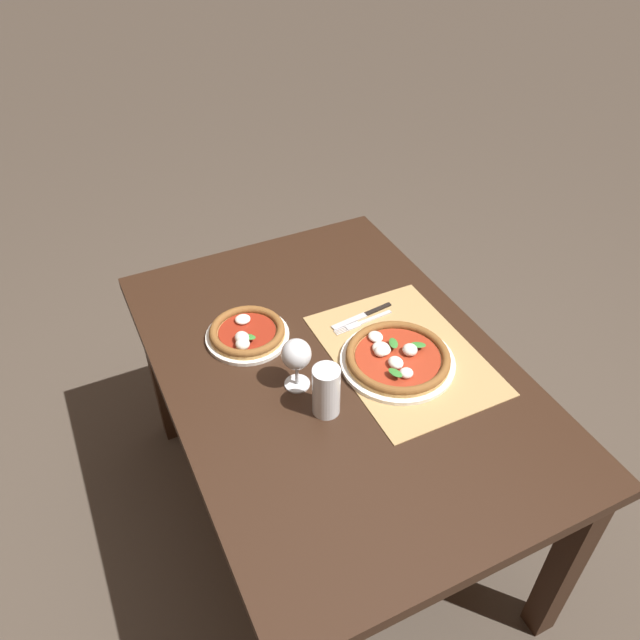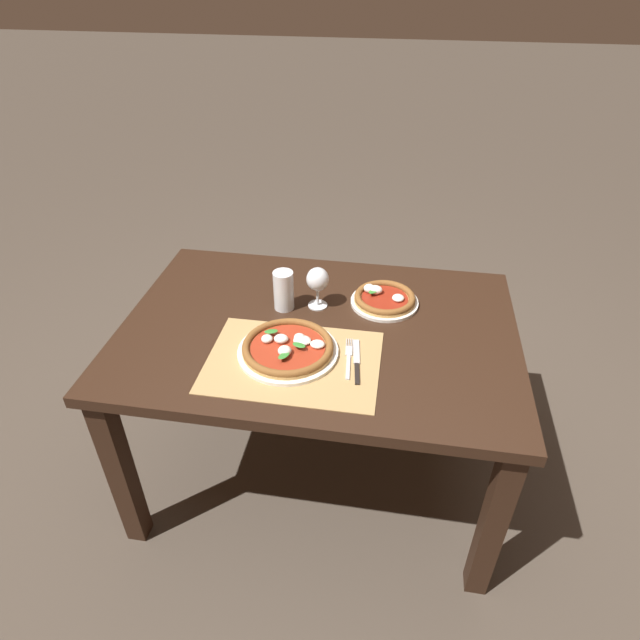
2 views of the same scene
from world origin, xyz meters
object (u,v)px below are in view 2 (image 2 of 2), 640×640
at_px(wine_glass, 318,281).
at_px(pint_glass, 284,291).
at_px(pizza_far, 384,299).
at_px(fork, 349,358).
at_px(pizza_near, 288,348).
at_px(knife, 357,361).

relative_size(wine_glass, pint_glass, 1.07).
bearing_deg(pint_glass, pizza_far, 13.53).
relative_size(pizza_far, fork, 1.22).
bearing_deg(wine_glass, pint_glass, -165.74).
bearing_deg(pizza_far, pint_glass, -166.47).
bearing_deg(pint_glass, fork, -43.84).
height_order(wine_glass, fork, wine_glass).
distance_m(pint_glass, fork, 0.37).
relative_size(pizza_near, knife, 1.50).
xyz_separation_m(pint_glass, fork, (0.26, -0.25, -0.06)).
height_order(pizza_near, wine_glass, wine_glass).
bearing_deg(pint_glass, wine_glass, 14.26).
bearing_deg(fork, knife, -22.57).
bearing_deg(knife, fork, 157.43).
xyz_separation_m(pizza_near, pint_glass, (-0.07, 0.25, 0.05)).
height_order(pizza_near, pint_glass, pint_glass).
relative_size(pizza_near, fork, 1.61).
xyz_separation_m(pizza_near, wine_glass, (0.05, 0.28, 0.08)).
height_order(wine_glass, knife, wine_glass).
xyz_separation_m(wine_glass, fork, (0.15, -0.28, -0.10)).
bearing_deg(wine_glass, knife, -59.50).
height_order(pizza_near, knife, pizza_near).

